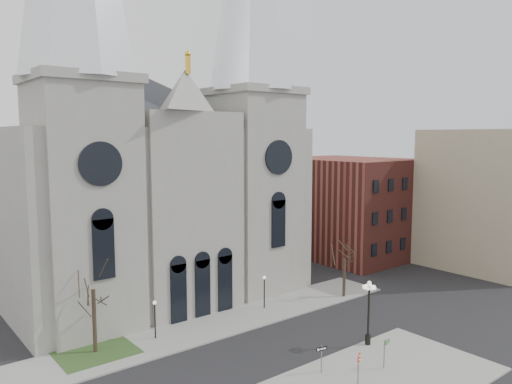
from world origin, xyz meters
TOP-DOWN VIEW (x-y plane):
  - ground at (0.00, 0.00)m, footprint 160.00×160.00m
  - sidewalk_near at (3.00, -5.00)m, footprint 18.00×10.00m
  - sidewalk_far at (0.00, 11.00)m, footprint 40.00×6.00m
  - grass_patch at (-11.00, 12.00)m, footprint 6.00×5.00m
  - cathedral at (0.00, 22.86)m, footprint 33.00×26.66m
  - bg_building_brick at (30.00, 22.00)m, footprint 14.00×18.00m
  - bg_building_tan at (38.00, 6.00)m, footprint 10.00×14.00m
  - tree_left at (-11.00, 12.00)m, footprint 3.20×3.20m
  - tree_right at (15.00, 9.00)m, footprint 3.20×3.20m
  - ped_lamp_left at (-6.00, 11.50)m, footprint 0.32×0.32m
  - ped_lamp_right at (6.00, 11.50)m, footprint 0.32×0.32m
  - stop_sign at (1.25, -4.44)m, footprint 0.86×0.09m
  - globe_lamp at (7.11, -0.58)m, footprint 1.49×1.49m
  - one_way_sign at (0.54, -1.63)m, footprint 0.88×0.24m
  - street_name_sign at (4.73, -4.04)m, footprint 0.69×0.14m

SIDE VIEW (x-z plane):
  - ground at x=0.00m, z-range 0.00..0.00m
  - sidewalk_near at x=3.00m, z-range 0.00..0.14m
  - sidewalk_far at x=0.00m, z-range 0.00..0.14m
  - grass_patch at x=-11.00m, z-range 0.00..0.18m
  - street_name_sign at x=4.73m, z-range 0.34..2.50m
  - one_way_sign at x=0.54m, z-range 0.51..2.56m
  - stop_sign at x=1.25m, z-range 0.65..3.02m
  - ped_lamp_left at x=-6.00m, z-range 0.70..3.96m
  - ped_lamp_right at x=6.00m, z-range 0.70..3.96m
  - globe_lamp at x=7.11m, z-range 0.83..6.19m
  - tree_right at x=15.00m, z-range 1.47..7.47m
  - tree_left at x=-11.00m, z-range 1.83..9.33m
  - bg_building_brick at x=30.00m, z-range 0.00..14.00m
  - bg_building_tan at x=38.00m, z-range 0.00..18.00m
  - cathedral at x=0.00m, z-range -8.52..45.48m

